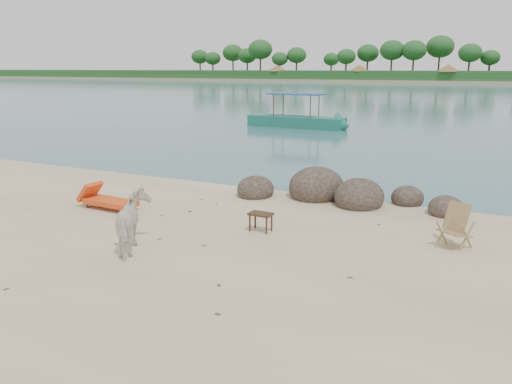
% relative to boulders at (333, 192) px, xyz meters
% --- Properties ---
extents(water, '(400.00, 400.00, 0.00)m').
position_rel_boulders_xyz_m(water, '(-1.02, 84.29, -0.24)').
color(water, '#37696F').
rests_on(water, ground).
extents(far_shore, '(420.00, 90.00, 1.40)m').
position_rel_boulders_xyz_m(far_shore, '(-1.02, 164.29, -0.24)').
color(far_shore, tan).
rests_on(far_shore, ground).
extents(far_scenery, '(420.00, 18.00, 9.50)m').
position_rel_boulders_xyz_m(far_scenery, '(-1.00, 130.99, 2.91)').
color(far_scenery, '#1E4C1E').
rests_on(far_scenery, ground).
extents(boulders, '(6.41, 2.88, 1.23)m').
position_rel_boulders_xyz_m(boulders, '(0.00, 0.00, 0.00)').
color(boulders, '#2F281F').
rests_on(boulders, ground).
extents(cow, '(1.37, 1.60, 1.24)m').
position_rel_boulders_xyz_m(cow, '(-2.53, -5.93, 0.39)').
color(cow, white).
rests_on(cow, ground).
extents(side_table, '(0.57, 0.38, 0.44)m').
position_rel_boulders_xyz_m(side_table, '(-0.66, -3.62, -0.01)').
color(side_table, '#2F2012').
rests_on(side_table, ground).
extents(lounge_chair, '(1.95, 0.78, 0.57)m').
position_rel_boulders_xyz_m(lounge_chair, '(-5.20, -3.65, 0.05)').
color(lounge_chair, '#E24F1A').
rests_on(lounge_chair, ground).
extents(deck_chair, '(0.85, 0.87, 0.93)m').
position_rel_boulders_xyz_m(deck_chair, '(3.56, -2.81, 0.23)').
color(deck_chair, '#9F854F').
rests_on(deck_chair, ground).
extents(boat_near, '(7.49, 2.15, 3.59)m').
position_rel_boulders_xyz_m(boat_near, '(-7.95, 17.42, 1.56)').
color(boat_near, '#1A6957').
rests_on(boat_near, water).
extents(dead_leaves, '(5.65, 6.85, 0.00)m').
position_rel_boulders_xyz_m(dead_leaves, '(-1.70, -4.56, -0.23)').
color(dead_leaves, brown).
rests_on(dead_leaves, ground).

